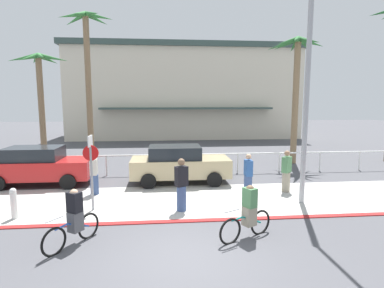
% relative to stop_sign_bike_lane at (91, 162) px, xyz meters
% --- Properties ---
extents(ground_plane, '(80.00, 80.00, 0.00)m').
position_rel_stop_sign_bike_lane_xyz_m(ground_plane, '(2.91, 6.52, -1.68)').
color(ground_plane, '#4C4C51').
extents(sidewalk_strip, '(44.00, 4.00, 0.02)m').
position_rel_stop_sign_bike_lane_xyz_m(sidewalk_strip, '(2.91, 0.72, -1.67)').
color(sidewalk_strip, beige).
rests_on(sidewalk_strip, ground).
extents(curb_paint, '(44.00, 0.24, 0.03)m').
position_rel_stop_sign_bike_lane_xyz_m(curb_paint, '(2.91, -1.28, -1.66)').
color(curb_paint, maroon).
rests_on(curb_paint, ground).
extents(building_backdrop, '(22.87, 9.76, 9.08)m').
position_rel_stop_sign_bike_lane_xyz_m(building_backdrop, '(4.63, 22.69, 2.88)').
color(building_backdrop, beige).
rests_on(building_backdrop, ground).
extents(rail_fence, '(24.37, 0.08, 1.04)m').
position_rel_stop_sign_bike_lane_xyz_m(rail_fence, '(2.91, 5.02, -0.84)').
color(rail_fence, white).
rests_on(rail_fence, ground).
extents(stop_sign_bike_lane, '(0.52, 0.56, 2.56)m').
position_rel_stop_sign_bike_lane_xyz_m(stop_sign_bike_lane, '(0.00, 0.00, 0.00)').
color(stop_sign_bike_lane, gray).
rests_on(stop_sign_bike_lane, ground).
extents(bollard_2, '(0.20, 0.20, 1.00)m').
position_rel_stop_sign_bike_lane_xyz_m(bollard_2, '(-2.29, -0.57, -1.16)').
color(bollard_2, white).
rests_on(bollard_2, ground).
extents(streetlight_curb, '(0.24, 2.54, 7.50)m').
position_rel_stop_sign_bike_lane_xyz_m(streetlight_curb, '(7.42, -0.12, 2.60)').
color(streetlight_curb, '#9EA0A5').
rests_on(streetlight_curb, ground).
extents(palm_tree_0, '(3.59, 3.18, 6.57)m').
position_rel_stop_sign_bike_lane_xyz_m(palm_tree_0, '(-5.07, 9.76, 3.20)').
color(palm_tree_0, '#846B4C').
rests_on(palm_tree_0, ground).
extents(palm_tree_1, '(3.17, 3.30, 9.01)m').
position_rel_stop_sign_bike_lane_xyz_m(palm_tree_1, '(-2.13, 9.67, 4.90)').
color(palm_tree_1, '#846B4C').
rests_on(palm_tree_1, ground).
extents(palm_tree_2, '(3.23, 3.53, 7.32)m').
position_rel_stop_sign_bike_lane_xyz_m(palm_tree_2, '(10.07, 7.27, 3.98)').
color(palm_tree_2, '#846B4C').
rests_on(palm_tree_2, ground).
extents(car_red_1, '(4.40, 2.02, 1.69)m').
position_rel_stop_sign_bike_lane_xyz_m(car_red_1, '(-3.05, 3.57, -0.81)').
color(car_red_1, red).
rests_on(car_red_1, ground).
extents(car_tan_2, '(4.40, 2.02, 1.69)m').
position_rel_stop_sign_bike_lane_xyz_m(car_tan_2, '(3.11, 3.35, -0.81)').
color(car_tan_2, tan).
rests_on(car_tan_2, ground).
extents(cyclist_teal_0, '(1.63, 0.92, 1.50)m').
position_rel_stop_sign_bike_lane_xyz_m(cyclist_teal_0, '(4.66, -2.60, -0.98)').
color(cyclist_teal_0, black).
rests_on(cyclist_teal_0, ground).
extents(cyclist_blue_1, '(1.06, 1.55, 1.50)m').
position_rel_stop_sign_bike_lane_xyz_m(cyclist_blue_1, '(0.09, -2.57, -0.98)').
color(cyclist_blue_1, black).
rests_on(cyclist_blue_1, ground).
extents(pedestrian_0, '(0.47, 0.46, 1.72)m').
position_rel_stop_sign_bike_lane_xyz_m(pedestrian_0, '(7.36, 1.47, -0.88)').
color(pedestrian_0, gray).
rests_on(pedestrian_0, ground).
extents(pedestrian_1, '(0.32, 0.40, 1.66)m').
position_rel_stop_sign_bike_lane_xyz_m(pedestrian_1, '(5.70, 1.19, -0.91)').
color(pedestrian_1, '#384C7A').
rests_on(pedestrian_1, ground).
extents(pedestrian_2, '(0.34, 0.42, 1.68)m').
position_rel_stop_sign_bike_lane_xyz_m(pedestrian_2, '(-0.33, 1.84, -0.90)').
color(pedestrian_2, '#384C7A').
rests_on(pedestrian_2, ground).
extents(pedestrian_3, '(0.47, 0.43, 1.81)m').
position_rel_stop_sign_bike_lane_xyz_m(pedestrian_3, '(2.99, -0.35, -0.83)').
color(pedestrian_3, '#384C7A').
rests_on(pedestrian_3, ground).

